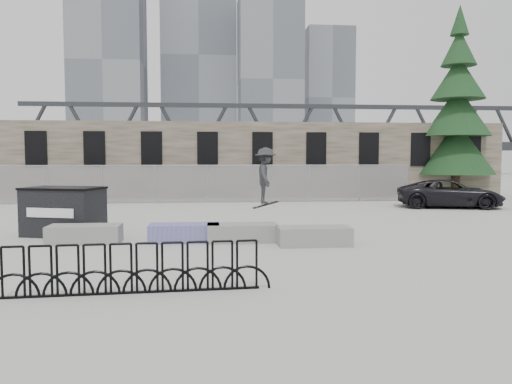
{
  "coord_description": "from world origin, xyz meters",
  "views": [
    {
      "loc": [
        0.09,
        -14.15,
        2.43
      ],
      "look_at": [
        1.6,
        1.91,
        1.3
      ],
      "focal_mm": 35.0,
      "sensor_mm": 36.0,
      "label": 1
    }
  ],
  "objects_px": {
    "dumpster": "(64,211)",
    "skateboarder": "(266,176)",
    "planter_center_left": "(184,232)",
    "planter_offset": "(314,235)",
    "suv": "(450,194)",
    "spruce_tree": "(457,116)",
    "planter_far_left": "(85,233)",
    "bike_rack": "(134,269)",
    "planter_center_right": "(242,232)"
  },
  "relations": [
    {
      "from": "planter_far_left",
      "to": "spruce_tree",
      "type": "height_order",
      "value": "spruce_tree"
    },
    {
      "from": "planter_center_left",
      "to": "bike_rack",
      "type": "height_order",
      "value": "bike_rack"
    },
    {
      "from": "planter_offset",
      "to": "dumpster",
      "type": "distance_m",
      "value": 7.77
    },
    {
      "from": "bike_rack",
      "to": "planter_far_left",
      "type": "bearing_deg",
      "value": 111.72
    },
    {
      "from": "bike_rack",
      "to": "suv",
      "type": "bearing_deg",
      "value": 47.49
    },
    {
      "from": "dumpster",
      "to": "planter_offset",
      "type": "bearing_deg",
      "value": -0.24
    },
    {
      "from": "planter_far_left",
      "to": "skateboarder",
      "type": "height_order",
      "value": "skateboarder"
    },
    {
      "from": "planter_far_left",
      "to": "suv",
      "type": "xyz_separation_m",
      "value": [
        15.09,
        8.6,
        0.4
      ]
    },
    {
      "from": "planter_offset",
      "to": "skateboarder",
      "type": "height_order",
      "value": "skateboarder"
    },
    {
      "from": "skateboarder",
      "to": "spruce_tree",
      "type": "bearing_deg",
      "value": -41.03
    },
    {
      "from": "planter_far_left",
      "to": "bike_rack",
      "type": "xyz_separation_m",
      "value": [
        2.18,
        -5.49,
        0.16
      ]
    },
    {
      "from": "planter_center_left",
      "to": "dumpster",
      "type": "relative_size",
      "value": 0.77
    },
    {
      "from": "dumpster",
      "to": "suv",
      "type": "height_order",
      "value": "dumpster"
    },
    {
      "from": "planter_center_right",
      "to": "suv",
      "type": "relative_size",
      "value": 0.41
    },
    {
      "from": "suv",
      "to": "planter_far_left",
      "type": "bearing_deg",
      "value": 133.36
    },
    {
      "from": "spruce_tree",
      "to": "bike_rack",
      "type": "bearing_deg",
      "value": -128.93
    },
    {
      "from": "dumpster",
      "to": "suv",
      "type": "bearing_deg",
      "value": 41.88
    },
    {
      "from": "suv",
      "to": "planter_center_left",
      "type": "bearing_deg",
      "value": 138.82
    },
    {
      "from": "dumpster",
      "to": "skateboarder",
      "type": "distance_m",
      "value": 6.36
    },
    {
      "from": "planter_center_left",
      "to": "planter_offset",
      "type": "bearing_deg",
      "value": -14.23
    },
    {
      "from": "planter_center_left",
      "to": "planter_center_right",
      "type": "height_order",
      "value": "same"
    },
    {
      "from": "planter_center_right",
      "to": "suv",
      "type": "xyz_separation_m",
      "value": [
        10.64,
        8.78,
        0.4
      ]
    },
    {
      "from": "skateboarder",
      "to": "bike_rack",
      "type": "bearing_deg",
      "value": 156.01
    },
    {
      "from": "planter_offset",
      "to": "spruce_tree",
      "type": "distance_m",
      "value": 20.27
    },
    {
      "from": "planter_center_left",
      "to": "spruce_tree",
      "type": "xyz_separation_m",
      "value": [
        15.65,
        14.71,
        4.6
      ]
    },
    {
      "from": "planter_far_left",
      "to": "dumpster",
      "type": "xyz_separation_m",
      "value": [
        -0.98,
        1.46,
        0.48
      ]
    },
    {
      "from": "planter_center_right",
      "to": "planter_offset",
      "type": "bearing_deg",
      "value": -21.97
    },
    {
      "from": "bike_rack",
      "to": "dumpster",
      "type": "bearing_deg",
      "value": 114.49
    },
    {
      "from": "spruce_tree",
      "to": "planter_offset",
      "type": "bearing_deg",
      "value": -127.68
    },
    {
      "from": "bike_rack",
      "to": "skateboarder",
      "type": "xyz_separation_m",
      "value": [
        3.05,
        6.15,
        1.42
      ]
    },
    {
      "from": "skateboarder",
      "to": "planter_center_right",
      "type": "bearing_deg",
      "value": 140.08
    },
    {
      "from": "planter_far_left",
      "to": "suv",
      "type": "distance_m",
      "value": 17.38
    },
    {
      "from": "bike_rack",
      "to": "planter_center_right",
      "type": "bearing_deg",
      "value": 66.79
    },
    {
      "from": "planter_offset",
      "to": "planter_center_left",
      "type": "bearing_deg",
      "value": 165.77
    },
    {
      "from": "planter_center_left",
      "to": "bike_rack",
      "type": "bearing_deg",
      "value": -96.47
    },
    {
      "from": "planter_offset",
      "to": "dumpster",
      "type": "height_order",
      "value": "dumpster"
    },
    {
      "from": "planter_far_left",
      "to": "skateboarder",
      "type": "distance_m",
      "value": 5.51
    },
    {
      "from": "planter_center_left",
      "to": "planter_offset",
      "type": "xyz_separation_m",
      "value": [
        3.59,
        -0.91,
        0.0
      ]
    },
    {
      "from": "planter_offset",
      "to": "spruce_tree",
      "type": "bearing_deg",
      "value": 52.32
    },
    {
      "from": "spruce_tree",
      "to": "planter_center_left",
      "type": "bearing_deg",
      "value": -136.78
    },
    {
      "from": "suv",
      "to": "skateboarder",
      "type": "distance_m",
      "value": 12.71
    },
    {
      "from": "planter_center_left",
      "to": "suv",
      "type": "relative_size",
      "value": 0.41
    },
    {
      "from": "spruce_tree",
      "to": "skateboarder",
      "type": "distance_m",
      "value": 19.48
    },
    {
      "from": "planter_center_right",
      "to": "spruce_tree",
      "type": "bearing_deg",
      "value": 46.68
    },
    {
      "from": "planter_center_left",
      "to": "suv",
      "type": "height_order",
      "value": "suv"
    },
    {
      "from": "skateboarder",
      "to": "dumpster",
      "type": "bearing_deg",
      "value": 85.14
    },
    {
      "from": "planter_center_right",
      "to": "skateboarder",
      "type": "bearing_deg",
      "value": 47.73
    },
    {
      "from": "planter_center_right",
      "to": "planter_offset",
      "type": "xyz_separation_m",
      "value": [
        1.93,
        -0.78,
        0.0
      ]
    },
    {
      "from": "planter_center_left",
      "to": "suv",
      "type": "bearing_deg",
      "value": 35.13
    },
    {
      "from": "planter_offset",
      "to": "suv",
      "type": "height_order",
      "value": "suv"
    }
  ]
}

